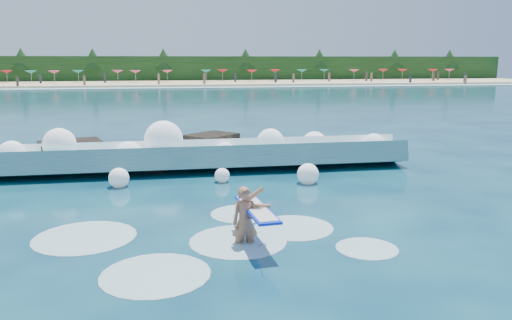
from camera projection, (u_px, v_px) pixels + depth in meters
The scene contains 11 objects.
ground at pixel (215, 219), 13.63m from camera, with size 200.00×200.00×0.00m, color #082540.
beach at pixel (172, 83), 88.86m from camera, with size 140.00×20.00×0.40m, color tan.
wet_band at pixel (174, 87), 78.28m from camera, with size 140.00×5.00×0.08m, color silver.
treeline at pixel (171, 69), 98.06m from camera, with size 140.00×4.00×5.00m, color black.
breaking_wave at pixel (197, 156), 19.86m from camera, with size 16.73×2.66×1.44m.
rock_cluster at pixel (138, 155), 20.55m from camera, with size 8.33×3.30×1.36m.
surfer_with_board at pixel (248, 219), 11.63m from camera, with size 0.96×2.88×1.69m.
wave_spray at pixel (188, 147), 19.59m from camera, with size 14.96×4.66×1.98m.
surf_foam at pixel (198, 241), 12.01m from camera, with size 8.53×5.77×0.13m.
beach_umbrellas at pixel (172, 71), 90.80m from camera, with size 111.61×6.96×0.50m.
beachgoers at pixel (213, 79), 85.58m from camera, with size 102.48×13.93×1.93m.
Camera 1 is at (-1.20, -13.04, 4.27)m, focal length 35.00 mm.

